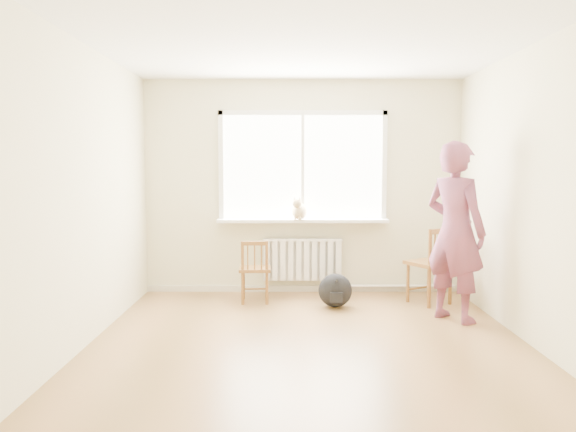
{
  "coord_description": "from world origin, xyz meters",
  "views": [
    {
      "loc": [
        -0.19,
        -4.89,
        1.6
      ],
      "look_at": [
        -0.19,
        1.2,
        1.07
      ],
      "focal_mm": 35.0,
      "sensor_mm": 36.0,
      "label": 1
    }
  ],
  "objects_px": {
    "backpack": "(335,290)",
    "person": "(455,232)",
    "chair_left": "(255,271)",
    "cat": "(299,210)",
    "chair_right": "(432,265)"
  },
  "relations": [
    {
      "from": "cat",
      "to": "backpack",
      "type": "distance_m",
      "value": 1.15
    },
    {
      "from": "chair_left",
      "to": "person",
      "type": "bearing_deg",
      "value": 158.24
    },
    {
      "from": "person",
      "to": "cat",
      "type": "xyz_separation_m",
      "value": [
        -1.6,
        1.17,
        0.13
      ]
    },
    {
      "from": "chair_left",
      "to": "cat",
      "type": "distance_m",
      "value": 0.96
    },
    {
      "from": "chair_left",
      "to": "cat",
      "type": "bearing_deg",
      "value": -144.62
    },
    {
      "from": "backpack",
      "to": "cat",
      "type": "bearing_deg",
      "value": 123.07
    },
    {
      "from": "person",
      "to": "backpack",
      "type": "height_order",
      "value": "person"
    },
    {
      "from": "backpack",
      "to": "person",
      "type": "bearing_deg",
      "value": -24.58
    },
    {
      "from": "chair_left",
      "to": "person",
      "type": "height_order",
      "value": "person"
    },
    {
      "from": "chair_right",
      "to": "backpack",
      "type": "xyz_separation_m",
      "value": [
        -1.15,
        -0.14,
        -0.26
      ]
    },
    {
      "from": "backpack",
      "to": "chair_left",
      "type": "bearing_deg",
      "value": 167.06
    },
    {
      "from": "person",
      "to": "cat",
      "type": "bearing_deg",
      "value": 15.45
    },
    {
      "from": "person",
      "to": "backpack",
      "type": "relative_size",
      "value": 4.84
    },
    {
      "from": "chair_left",
      "to": "cat",
      "type": "relative_size",
      "value": 1.76
    },
    {
      "from": "chair_left",
      "to": "chair_right",
      "type": "distance_m",
      "value": 2.08
    }
  ]
}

